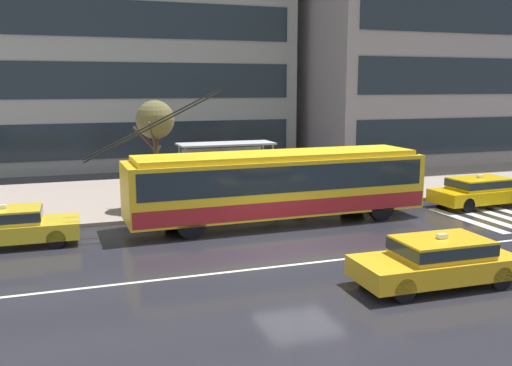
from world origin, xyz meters
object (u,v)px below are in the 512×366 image
Objects in this scene: taxi_ahead_of_bus at (481,190)px; bus_shelter at (225,158)px; taxi_queued_behind_bus at (7,225)px; pedestrian_at_shelter at (190,182)px; pedestrian_approaching_curb at (276,168)px; street_tree_bare at (155,122)px; taxi_oncoming_near at (437,259)px; trolleybus at (278,184)px.

bus_shelter reaches higher than taxi_ahead_of_bus.
taxi_queued_behind_bus is 7.92m from pedestrian_at_shelter.
pedestrian_approaching_curb is (3.52, -1.19, 0.62)m from pedestrian_at_shelter.
street_tree_bare reaches higher than pedestrian_at_shelter.
taxi_queued_behind_bus is at bearing 179.83° from taxi_ahead_of_bus.
pedestrian_approaching_curb is at bearing 163.59° from taxi_ahead_of_bus.
pedestrian_at_shelter reaches higher than taxi_oncoming_near.
trolleybus is 2.90× the size of taxi_queued_behind_bus.
pedestrian_approaching_curb reaches higher than pedestrian_at_shelter.
pedestrian_approaching_curb is at bearing 70.44° from trolleybus.
street_tree_bare is at bearing 115.93° from taxi_oncoming_near.
taxi_ahead_of_bus is at bearing -16.41° from pedestrian_approaching_curb.
taxi_queued_behind_bus is 0.95× the size of taxi_ahead_of_bus.
pedestrian_at_shelter is at bearing 27.79° from taxi_queued_behind_bus.
trolleybus reaches higher than street_tree_bare.
taxi_ahead_of_bus is 9.10m from pedestrian_approaching_curb.
taxi_oncoming_near is at bearing -78.21° from bus_shelter.
pedestrian_approaching_curb is at bearing 93.52° from taxi_oncoming_near.
taxi_ahead_of_bus is 14.44m from street_tree_bare.
taxi_queued_behind_bus is at bearing 145.17° from taxi_oncoming_near.
bus_shelter reaches higher than taxi_oncoming_near.
trolleybus is 5.88m from street_tree_bare.
bus_shelter is (-2.47, 11.84, 1.37)m from taxi_oncoming_near.
street_tree_bare is at bearing -172.78° from bus_shelter.
pedestrian_approaching_curb is (-0.63, 10.25, 1.06)m from taxi_oncoming_near.
pedestrian_at_shelter reaches higher than taxi_queued_behind_bus.
bus_shelter is 3.54m from street_tree_bare.
street_tree_bare is (-4.09, 3.59, 2.23)m from trolleybus.
taxi_queued_behind_bus is 2.64× the size of pedestrian_at_shelter.
taxi_queued_behind_bus and taxi_oncoming_near have the same top height.
taxi_queued_behind_bus is 9.68m from bus_shelter.
taxi_oncoming_near is at bearing -86.48° from pedestrian_approaching_curb.
pedestrian_at_shelter is at bearing 126.71° from trolleybus.
taxi_oncoming_near is 13.09m from street_tree_bare.
street_tree_bare reaches higher than taxi_queued_behind_bus.
pedestrian_at_shelter is at bearing 109.94° from taxi_oncoming_near.
pedestrian_at_shelter is at bearing -166.28° from bus_shelter.
taxi_queued_behind_bus is 19.18m from taxi_ahead_of_bus.
street_tree_bare is (-1.42, 0.02, 2.60)m from pedestrian_at_shelter.
pedestrian_approaching_curb reaches higher than taxi_ahead_of_bus.
trolleybus is 9.56m from taxi_ahead_of_bus.
trolleybus is 7.65× the size of pedestrian_at_shelter.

